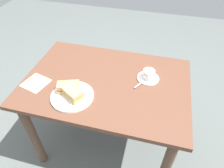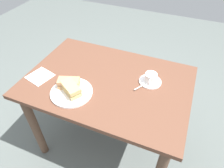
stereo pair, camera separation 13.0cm
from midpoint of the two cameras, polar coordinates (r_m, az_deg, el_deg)
The scene contains 9 objects.
ground_plane at distance 1.94m, azimuth 1.06°, elevation -15.60°, with size 6.00×6.00×0.00m, color #5A625E.
dining_table at distance 1.45m, azimuth 1.36°, elevation -2.76°, with size 1.11×0.77×0.74m.
sandwich_plate at distance 1.29m, azimuth -8.58°, elevation -2.45°, with size 0.27×0.27×0.01m, color white.
sandwich_front at distance 1.26m, azimuth -8.67°, elevation -1.44°, with size 0.16×0.14×0.06m.
sandwich_back at distance 1.30m, azimuth -9.35°, elevation 0.13°, with size 0.15×0.11×0.06m.
coffee_saucer at distance 1.39m, azimuth 13.38°, elevation 0.56°, with size 0.15×0.15×0.01m, color white.
coffee_cup at distance 1.36m, azimuth 13.62°, elevation 1.68°, with size 0.08×0.11×0.06m.
spoon at distance 1.34m, azimuth 11.26°, elevation -0.49°, with size 0.06×0.09×0.01m.
napkin at distance 1.46m, azimuth -17.36°, elevation 1.99°, with size 0.15×0.15×0.00m, color white.
Camera 2 is at (0.42, -0.94, 1.65)m, focal length 32.28 mm.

